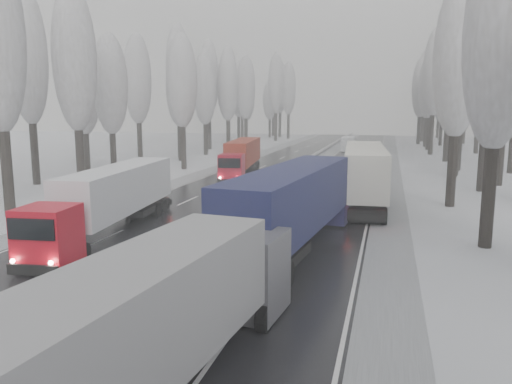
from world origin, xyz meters
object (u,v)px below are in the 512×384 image
at_px(box_truck_distant, 348,144).
at_px(truck_cream_box, 364,170).
at_px(truck_grey_tarp, 136,333).
at_px(truck_red_red, 242,155).
at_px(truck_blue_box, 299,202).
at_px(truck_red_white, 112,196).

bearing_deg(box_truck_distant, truck_cream_box, -85.27).
xyz_separation_m(truck_grey_tarp, truck_red_red, (-10.21, 42.88, -0.07)).
height_order(truck_blue_box, truck_red_white, truck_blue_box).
bearing_deg(truck_blue_box, truck_red_red, 118.28).
xyz_separation_m(truck_grey_tarp, box_truck_distant, (-1.49, 77.62, -1.01)).
height_order(truck_grey_tarp, truck_red_red, truck_grey_tarp).
distance_m(truck_cream_box, truck_red_white, 18.95).
bearing_deg(truck_red_red, truck_red_white, -97.39).
height_order(truck_grey_tarp, truck_blue_box, truck_blue_box).
relative_size(truck_blue_box, box_truck_distant, 2.57).
xyz_separation_m(truck_cream_box, box_truck_distant, (-5.05, 48.61, -1.33)).
relative_size(truck_blue_box, truck_red_red, 1.15).
height_order(truck_blue_box, truck_cream_box, truck_cream_box).
bearing_deg(box_truck_distant, truck_grey_tarp, -90.11).
height_order(truck_red_white, truck_red_red, truck_red_white).
relative_size(truck_red_white, truck_red_red, 1.00).
xyz_separation_m(truck_grey_tarp, truck_red_white, (-10.06, 15.85, -0.06)).
distance_m(truck_grey_tarp, truck_blue_box, 15.25).
distance_m(truck_cream_box, box_truck_distant, 48.89).
xyz_separation_m(truck_red_white, truck_red_red, (-0.15, 27.04, -0.01)).
bearing_deg(truck_red_white, truck_red_red, 83.96).
bearing_deg(truck_cream_box, truck_blue_box, -104.54).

